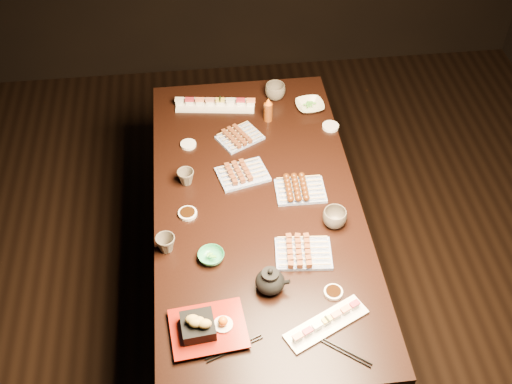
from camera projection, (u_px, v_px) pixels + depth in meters
ground at (302, 362)px, 3.10m from camera, size 5.00×5.00×0.00m
dining_table at (257, 257)px, 3.08m from camera, size 1.10×1.89×0.75m
sushi_platter_near at (327, 322)px, 2.36m from camera, size 0.34×0.23×0.04m
sushi_platter_far at (215, 103)px, 3.27m from camera, size 0.41×0.16×0.05m
yakitori_plate_center at (243, 171)px, 2.91m from camera, size 0.25×0.21×0.06m
yakitori_plate_right at (304, 250)px, 2.58m from camera, size 0.24×0.18×0.06m
yakitori_plate_left at (240, 135)px, 3.09m from camera, size 0.25×0.22×0.05m
tsukune_plate at (301, 188)px, 2.84m from camera, size 0.22×0.16×0.06m
edamame_bowl_green at (211, 256)px, 2.58m from camera, size 0.11×0.11×0.03m
edamame_bowl_cream at (310, 106)px, 3.26m from camera, size 0.16×0.16×0.03m
tempura_tray at (208, 324)px, 2.32m from camera, size 0.30×0.25×0.10m
teacup_near_left at (166, 244)px, 2.60m from camera, size 0.11×0.11×0.07m
teacup_mid_right at (335, 218)px, 2.69m from camera, size 0.13×0.13×0.08m
teacup_far_left at (186, 177)px, 2.87m from camera, size 0.09×0.09×0.07m
teacup_far_right at (275, 91)px, 3.31m from camera, size 0.13×0.13×0.08m
teapot at (270, 279)px, 2.45m from camera, size 0.17×0.17×0.11m
condiment_bottle at (268, 109)px, 3.16m from camera, size 0.05×0.05×0.13m
sauce_dish_west at (188, 213)px, 2.76m from camera, size 0.10×0.10×0.01m
sauce_dish_east at (330, 126)px, 3.16m from camera, size 0.10×0.10×0.01m
sauce_dish_se at (333, 292)px, 2.47m from camera, size 0.09×0.09×0.01m
sauce_dish_nw at (188, 145)px, 3.07m from camera, size 0.10×0.10×0.01m
chopsticks_near at (234, 348)px, 2.30m from camera, size 0.22×0.10×0.01m
chopsticks_se at (343, 351)px, 2.29m from camera, size 0.19×0.16×0.01m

